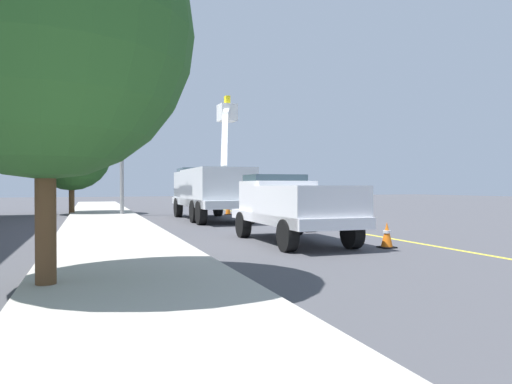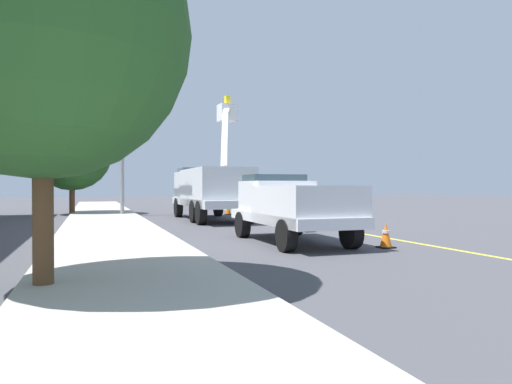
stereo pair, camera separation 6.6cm
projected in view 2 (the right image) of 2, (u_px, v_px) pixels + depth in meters
ground at (288, 221)px, 23.09m from camera, size 120.00×120.00×0.00m
sidewalk_far_side at (108, 224)px, 20.33m from camera, size 60.11×6.66×0.12m
lane_centre_stripe at (288, 221)px, 23.09m from camera, size 49.94×2.72×0.01m
utility_bucket_truck at (210, 188)px, 23.87m from camera, size 8.32×3.23×6.51m
service_pickup_truck at (292, 205)px, 14.13m from camera, size 5.70×2.42×2.06m
passing_minivan at (273, 197)px, 33.06m from camera, size 4.89×2.15×1.69m
traffic_cone_leading at (386, 235)px, 12.91m from camera, size 0.40×0.40×0.71m
traffic_cone_mid_front at (308, 222)px, 17.50m from camera, size 0.40×0.40×0.73m
traffic_cone_mid_rear at (259, 214)px, 23.25m from camera, size 0.40×0.40×0.70m
traffic_cone_trailing at (228, 208)px, 28.23m from camera, size 0.40×0.40×0.85m
traffic_signal_mast at (124, 118)px, 25.19m from camera, size 6.49×0.70×7.93m
street_tree_left at (42, 32)px, 7.52m from camera, size 4.71×4.71×6.50m
street_tree_right at (72, 151)px, 28.22m from camera, size 4.65×4.65×6.09m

